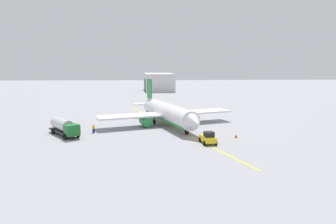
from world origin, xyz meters
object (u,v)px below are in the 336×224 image
at_px(airplane, 167,113).
at_px(fuel_tanker, 64,127).
at_px(pushback_tug, 208,138).
at_px(safety_cone_wingtip, 210,134).
at_px(refueling_worker, 94,129).
at_px(safety_cone_nose, 236,136).

xyz_separation_m(airplane, fuel_tanker, (9.32, -20.25, -1.03)).
height_order(fuel_tanker, pushback_tug, fuel_tanker).
distance_m(pushback_tug, safety_cone_wingtip, 6.10).
bearing_deg(airplane, refueling_worker, -64.34).
bearing_deg(safety_cone_nose, pushback_tug, -56.76).
xyz_separation_m(pushback_tug, refueling_worker, (-9.58, -21.38, -0.19)).
distance_m(pushback_tug, safety_cone_nose, 7.12).
relative_size(airplane, refueling_worker, 18.15).
height_order(airplane, safety_cone_nose, airplane).
height_order(airplane, pushback_tug, airplane).
xyz_separation_m(airplane, safety_cone_nose, (12.95, 12.22, -2.40)).
bearing_deg(safety_cone_wingtip, safety_cone_nose, 65.99).
relative_size(fuel_tanker, safety_cone_nose, 13.47).
bearing_deg(fuel_tanker, safety_cone_nose, 83.63).
bearing_deg(airplane, safety_cone_nose, 43.35).
relative_size(refueling_worker, safety_cone_wingtip, 2.61).
xyz_separation_m(refueling_worker, safety_cone_wingtip, (3.69, 22.79, -0.49)).
relative_size(pushback_tug, safety_cone_nose, 5.66).
bearing_deg(pushback_tug, airplane, -159.50).
bearing_deg(airplane, pushback_tug, 20.50).
distance_m(safety_cone_nose, safety_cone_wingtip, 4.94).
distance_m(refueling_worker, safety_cone_wingtip, 23.09).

